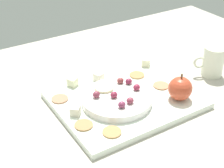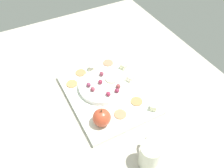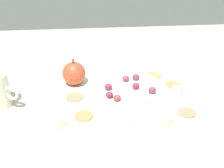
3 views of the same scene
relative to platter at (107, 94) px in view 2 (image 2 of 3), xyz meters
The scene contains 23 objects.
table 4.71cm from the platter, 140.78° to the left, with size 140.17×107.79×3.91cm, color #B7B0A2.
platter is the anchor object (origin of this frame).
serving_dish 3.89cm from the platter, 12.59° to the left, with size 18.88×18.88×1.92cm, color white.
apple_whole 15.16cm from the platter, 145.39° to the left, with size 6.50×6.50×6.50cm, color #C7482C.
apple_stem 16.62cm from the platter, 145.39° to the left, with size 0.50×0.50×1.20cm, color brown.
cheese_cube_0 15.35cm from the platter, ahead, with size 2.40×2.40×2.40cm, color #EDE5CC.
cheese_cube_1 19.44cm from the platter, 143.43° to the right, with size 2.40×2.40×2.40cm, color #F2EEC4.
cheese_cube_2 16.30cm from the platter, 53.72° to the right, with size 2.40×2.40×2.40cm, color #F1EDBE.
cheese_cube_3 11.95cm from the platter, 81.60° to the right, with size 2.40×2.40×2.40cm, color #F0E2CB.
cracker_0 11.96cm from the platter, behind, with size 4.55×4.55×0.40cm, color tan.
cracker_1 15.55cm from the platter, 44.28° to the left, with size 4.55×4.55×0.40cm, color tan.
cracker_2 12.38cm from the platter, 140.34° to the right, with size 4.55×4.55×0.40cm, color tan.
cracker_3 17.93cm from the platter, 28.27° to the right, with size 4.55×4.55×0.40cm, color tan.
cracker_4 16.35cm from the platter, 17.78° to the left, with size 4.55×4.55×0.40cm, color tan.
grape_0 5.79cm from the platter, 104.63° to the right, with size 1.95×1.75×1.63cm, color #923F41.
grape_1 9.14cm from the platter, 10.98° to the right, with size 1.95×1.75×1.84cm, color #8B384B.
grape_2 5.41cm from the platter, 136.05° to the right, with size 1.95×1.75×1.60cm, color maroon.
grape_3 6.72cm from the platter, 67.74° to the left, with size 1.95×1.75×1.63cm, color #91394C.
grape_4 5.72cm from the platter, 11.82° to the left, with size 1.95×1.75×1.72cm, color maroon.
grape_5 8.46cm from the platter, 48.77° to the left, with size 1.95×1.75×1.73cm, color #853453.
grape_6 4.73cm from the platter, 160.10° to the left, with size 1.95×1.75×1.75cm, color #962744.
apple_slice_0 6.78cm from the platter, 44.95° to the right, with size 5.31×5.31×0.60cm, color beige.
cup 31.72cm from the platter, behind, with size 9.21×6.42×9.37cm.
Camera 2 is at (-53.78, 25.58, 76.68)cm, focal length 38.02 mm.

